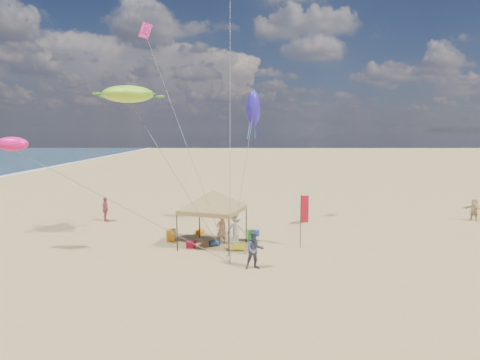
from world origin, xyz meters
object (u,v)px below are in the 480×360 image
at_px(chair_yellow, 171,235).
at_px(person_near_a, 221,229).
at_px(feather_flag, 304,212).
at_px(person_far_a, 105,209).
at_px(cooler_red, 191,244).
at_px(person_far_c, 474,210).
at_px(canopy_tent, 213,192).
at_px(beach_cart, 237,246).
at_px(person_near_c, 236,229).
at_px(cooler_blue, 255,233).
at_px(person_near_b, 255,250).
at_px(chair_green, 251,236).

xyz_separation_m(chair_yellow, person_near_a, (3.13, -0.67, 0.53)).
relative_size(feather_flag, person_far_a, 1.69).
relative_size(cooler_red, person_far_c, 0.32).
height_order(canopy_tent, person_far_a, canopy_tent).
relative_size(beach_cart, person_near_c, 0.50).
height_order(canopy_tent, person_far_c, canopy_tent).
bearing_deg(cooler_red, canopy_tent, 12.55).
xyz_separation_m(cooler_red, person_far_a, (-7.21, 7.00, 0.73)).
height_order(cooler_blue, person_near_b, person_near_b).
height_order(person_near_a, person_far_c, person_near_a).
bearing_deg(chair_green, cooler_red, -159.15).
bearing_deg(feather_flag, person_near_a, 169.94).
xyz_separation_m(cooler_red, chair_green, (3.52, 1.34, 0.16)).
relative_size(cooler_red, person_far_a, 0.29).
relative_size(feather_flag, person_near_a, 1.78).
distance_m(cooler_blue, chair_yellow, 5.36).
xyz_separation_m(person_near_c, person_far_a, (-9.82, 6.27, 0.02)).
relative_size(cooler_red, chair_yellow, 0.77).
xyz_separation_m(person_near_b, person_near_c, (-0.95, 4.41, -0.05)).
distance_m(cooler_blue, person_near_b, 6.49).
relative_size(feather_flag, cooler_red, 5.78).
xyz_separation_m(feather_flag, person_far_a, (-13.68, 6.99, -1.16)).
bearing_deg(chair_yellow, canopy_tent, -24.91).
xyz_separation_m(chair_green, person_far_a, (-10.73, 5.66, 0.57)).
distance_m(cooler_red, person_near_a, 2.04).
bearing_deg(person_far_c, chair_yellow, -118.31).
bearing_deg(person_far_a, cooler_blue, -114.91).
bearing_deg(beach_cart, person_near_a, 125.57).
height_order(feather_flag, cooler_blue, feather_flag).
bearing_deg(person_near_c, person_far_a, -16.71).
xyz_separation_m(feather_flag, chair_green, (-2.96, 1.33, -1.73)).
height_order(cooler_blue, person_near_c, person_near_c).
relative_size(feather_flag, chair_yellow, 4.46).
bearing_deg(canopy_tent, person_far_c, 20.14).
bearing_deg(cooler_red, person_near_c, 15.67).
bearing_deg(beach_cart, chair_green, 63.98).
relative_size(cooler_blue, person_far_a, 0.29).
bearing_deg(person_near_b, feather_flag, 40.45).
relative_size(cooler_red, beach_cart, 0.60).
bearing_deg(chair_yellow, person_near_b, -46.34).
bearing_deg(chair_green, chair_yellow, 177.89).
xyz_separation_m(feather_flag, person_near_b, (-2.92, -3.69, -1.13)).
height_order(canopy_tent, cooler_red, canopy_tent).
distance_m(feather_flag, person_far_a, 15.41).
xyz_separation_m(canopy_tent, chair_green, (2.26, 1.06, -2.85)).
height_order(chair_yellow, person_near_b, person_near_b).
relative_size(cooler_blue, beach_cart, 0.60).
bearing_deg(chair_green, person_near_a, -164.86).
xyz_separation_m(chair_green, person_near_a, (-1.80, -0.49, 0.53)).
height_order(chair_green, person_near_c, person_near_c).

